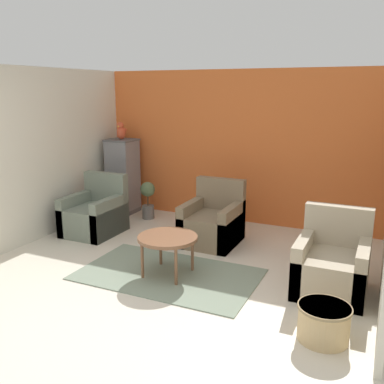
{
  "coord_description": "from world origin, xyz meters",
  "views": [
    {
      "loc": [
        2.22,
        -3.11,
        2.13
      ],
      "look_at": [
        0.0,
        1.69,
        0.85
      ],
      "focal_mm": 40.0,
      "sensor_mm": 36.0,
      "label": 1
    }
  ],
  "objects_px": {
    "birdcage": "(123,176)",
    "parrot": "(121,131)",
    "armchair_middle": "(213,223)",
    "armchair_left": "(95,215)",
    "armchair_right": "(332,266)",
    "potted_plant": "(148,197)",
    "coffee_table": "(168,240)",
    "wicker_basket": "(324,322)"
  },
  "relations": [
    {
      "from": "coffee_table",
      "to": "birdcage",
      "type": "relative_size",
      "value": 0.54
    },
    {
      "from": "birdcage",
      "to": "potted_plant",
      "type": "bearing_deg",
      "value": -15.0
    },
    {
      "from": "wicker_basket",
      "to": "armchair_right",
      "type": "bearing_deg",
      "value": 93.69
    },
    {
      "from": "armchair_middle",
      "to": "birdcage",
      "type": "height_order",
      "value": "birdcage"
    },
    {
      "from": "armchair_right",
      "to": "birdcage",
      "type": "height_order",
      "value": "birdcage"
    },
    {
      "from": "armchair_left",
      "to": "armchair_middle",
      "type": "bearing_deg",
      "value": 11.42
    },
    {
      "from": "armchair_left",
      "to": "parrot",
      "type": "bearing_deg",
      "value": 102.21
    },
    {
      "from": "armchair_right",
      "to": "armchair_middle",
      "type": "height_order",
      "value": "same"
    },
    {
      "from": "armchair_right",
      "to": "wicker_basket",
      "type": "height_order",
      "value": "armchair_right"
    },
    {
      "from": "armchair_left",
      "to": "armchair_middle",
      "type": "height_order",
      "value": "same"
    },
    {
      "from": "parrot",
      "to": "coffee_table",
      "type": "bearing_deg",
      "value": -45.94
    },
    {
      "from": "birdcage",
      "to": "coffee_table",
      "type": "bearing_deg",
      "value": -45.9
    },
    {
      "from": "coffee_table",
      "to": "parrot",
      "type": "height_order",
      "value": "parrot"
    },
    {
      "from": "armchair_middle",
      "to": "parrot",
      "type": "bearing_deg",
      "value": 158.82
    },
    {
      "from": "wicker_basket",
      "to": "armchair_middle",
      "type": "bearing_deg",
      "value": 134.05
    },
    {
      "from": "coffee_table",
      "to": "birdcage",
      "type": "distance_m",
      "value": 2.82
    },
    {
      "from": "coffee_table",
      "to": "wicker_basket",
      "type": "relative_size",
      "value": 1.51
    },
    {
      "from": "coffee_table",
      "to": "armchair_right",
      "type": "relative_size",
      "value": 0.8
    },
    {
      "from": "birdcage",
      "to": "parrot",
      "type": "xyz_separation_m",
      "value": [
        -0.0,
        0.0,
        0.78
      ]
    },
    {
      "from": "parrot",
      "to": "wicker_basket",
      "type": "xyz_separation_m",
      "value": [
        3.81,
        -2.63,
        -1.26
      ]
    },
    {
      "from": "birdcage",
      "to": "potted_plant",
      "type": "distance_m",
      "value": 0.67
    },
    {
      "from": "birdcage",
      "to": "potted_plant",
      "type": "relative_size",
      "value": 2.06
    },
    {
      "from": "armchair_middle",
      "to": "birdcage",
      "type": "distance_m",
      "value": 2.19
    },
    {
      "from": "armchair_middle",
      "to": "armchair_left",
      "type": "bearing_deg",
      "value": -168.58
    },
    {
      "from": "coffee_table",
      "to": "parrot",
      "type": "xyz_separation_m",
      "value": [
        -1.95,
        2.02,
        0.99
      ]
    },
    {
      "from": "coffee_table",
      "to": "potted_plant",
      "type": "bearing_deg",
      "value": 126.33
    },
    {
      "from": "potted_plant",
      "to": "birdcage",
      "type": "bearing_deg",
      "value": 165.0
    },
    {
      "from": "armchair_middle",
      "to": "wicker_basket",
      "type": "relative_size",
      "value": 1.9
    },
    {
      "from": "coffee_table",
      "to": "wicker_basket",
      "type": "xyz_separation_m",
      "value": [
        1.85,
        -0.61,
        -0.26
      ]
    },
    {
      "from": "armchair_left",
      "to": "parrot",
      "type": "distance_m",
      "value": 1.63
    },
    {
      "from": "armchair_right",
      "to": "potted_plant",
      "type": "xyz_separation_m",
      "value": [
        -3.15,
        1.47,
        0.09
      ]
    },
    {
      "from": "armchair_right",
      "to": "birdcage",
      "type": "bearing_deg",
      "value": 156.52
    },
    {
      "from": "armchair_middle",
      "to": "wicker_basket",
      "type": "xyz_separation_m",
      "value": [
        1.79,
        -1.85,
        -0.11
      ]
    },
    {
      "from": "armchair_right",
      "to": "wicker_basket",
      "type": "relative_size",
      "value": 1.9
    },
    {
      "from": "armchair_left",
      "to": "birdcage",
      "type": "relative_size",
      "value": 0.68
    },
    {
      "from": "armchair_right",
      "to": "birdcage",
      "type": "xyz_separation_m",
      "value": [
        -3.74,
        1.62,
        0.37
      ]
    },
    {
      "from": "birdcage",
      "to": "wicker_basket",
      "type": "bearing_deg",
      "value": -34.65
    },
    {
      "from": "armchair_middle",
      "to": "parrot",
      "type": "xyz_separation_m",
      "value": [
        -2.01,
        0.78,
        1.14
      ]
    },
    {
      "from": "birdcage",
      "to": "armchair_left",
      "type": "bearing_deg",
      "value": -77.77
    },
    {
      "from": "birdcage",
      "to": "parrot",
      "type": "height_order",
      "value": "parrot"
    },
    {
      "from": "birdcage",
      "to": "parrot",
      "type": "distance_m",
      "value": 0.78
    },
    {
      "from": "armchair_middle",
      "to": "potted_plant",
      "type": "xyz_separation_m",
      "value": [
        -1.43,
        0.62,
        0.09
      ]
    }
  ]
}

